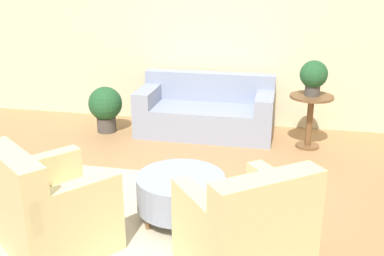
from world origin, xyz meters
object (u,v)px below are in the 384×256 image
at_px(side_table, 310,112).
at_px(potted_plant_floor, 105,106).
at_px(ottoman_table, 181,191).
at_px(potted_plant_on_side_table, 314,76).
at_px(armchair_right, 246,232).
at_px(couch, 206,112).
at_px(armchair_left, 50,210).

relative_size(side_table, potted_plant_floor, 1.07).
relative_size(ottoman_table, potted_plant_on_side_table, 1.81).
xyz_separation_m(armchair_right, potted_plant_floor, (-2.27, 2.83, 0.03)).
xyz_separation_m(armchair_right, side_table, (0.56, 2.79, 0.13)).
distance_m(couch, side_table, 1.45).
bearing_deg(potted_plant_floor, couch, 9.74).
bearing_deg(ottoman_table, couch, 94.66).
relative_size(ottoman_table, side_table, 1.16).
distance_m(armchair_right, potted_plant_floor, 3.62).
bearing_deg(couch, potted_plant_on_side_table, -10.91).
bearing_deg(side_table, ottoman_table, -119.97).
height_order(side_table, potted_plant_floor, side_table).
distance_m(couch, armchair_left, 3.16).
distance_m(armchair_left, potted_plant_floor, 2.90).
bearing_deg(armchair_left, couch, 76.41).
xyz_separation_m(armchair_right, potted_plant_on_side_table, (0.56, 2.79, 0.60)).
relative_size(couch, potted_plant_floor, 2.86).
height_order(armchair_right, side_table, armchair_right).
xyz_separation_m(couch, side_table, (1.42, -0.27, 0.17)).
bearing_deg(potted_plant_floor, potted_plant_on_side_table, -0.62).
bearing_deg(armchair_right, couch, 105.63).
bearing_deg(potted_plant_floor, ottoman_table, -53.21).
relative_size(couch, potted_plant_on_side_table, 4.20).
height_order(couch, ottoman_table, couch).
relative_size(armchair_left, potted_plant_on_side_table, 2.53).
bearing_deg(potted_plant_on_side_table, armchair_right, -101.30).
relative_size(armchair_left, ottoman_table, 1.40).
height_order(armchair_left, potted_plant_floor, armchair_left).
bearing_deg(armchair_right, ottoman_table, 134.45).
bearing_deg(side_table, armchair_left, -127.68).
distance_m(couch, ottoman_table, 2.40).
height_order(armchair_right, potted_plant_on_side_table, potted_plant_on_side_table).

